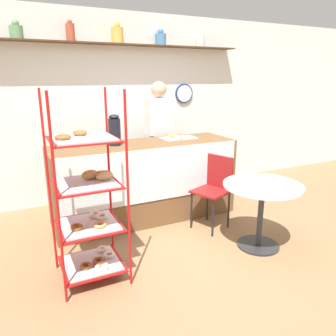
# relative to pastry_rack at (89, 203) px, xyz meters

# --- Properties ---
(ground_plane) EXTENTS (14.00, 14.00, 0.00)m
(ground_plane) POSITION_rel_pastry_rack_xyz_m (0.94, -0.04, -0.72)
(ground_plane) COLOR olive
(back_wall) EXTENTS (10.00, 0.30, 2.70)m
(back_wall) POSITION_rel_pastry_rack_xyz_m (0.94, 2.04, 0.65)
(back_wall) COLOR white
(back_wall) RESTS_ON ground_plane
(display_counter) EXTENTS (2.34, 0.71, 1.00)m
(display_counter) POSITION_rel_pastry_rack_xyz_m (0.94, 1.01, -0.22)
(display_counter) COLOR brown
(display_counter) RESTS_ON ground_plane
(pastry_rack) EXTENTS (0.59, 0.58, 1.71)m
(pastry_rack) POSITION_rel_pastry_rack_xyz_m (0.00, 0.00, 0.00)
(pastry_rack) COLOR #B71414
(pastry_rack) RESTS_ON ground_plane
(person_worker) EXTENTS (0.37, 0.23, 1.74)m
(person_worker) POSITION_rel_pastry_rack_xyz_m (1.41, 1.62, 0.25)
(person_worker) COLOR #282833
(person_worker) RESTS_ON ground_plane
(cafe_table) EXTENTS (0.83, 0.83, 0.72)m
(cafe_table) POSITION_rel_pastry_rack_xyz_m (1.76, -0.25, -0.18)
(cafe_table) COLOR #262628
(cafe_table) RESTS_ON ground_plane
(cafe_chair) EXTENTS (0.49, 0.49, 0.89)m
(cafe_chair) POSITION_rel_pastry_rack_xyz_m (1.61, 0.40, -0.18)
(cafe_chair) COLOR black
(cafe_chair) RESTS_ON ground_plane
(coffee_carafe) EXTENTS (0.15, 0.15, 0.37)m
(coffee_carafe) POSITION_rel_pastry_rack_xyz_m (0.57, 1.05, 0.46)
(coffee_carafe) COLOR black
(coffee_carafe) RESTS_ON display_counter
(donut_tray_counter) EXTENTS (0.46, 0.27, 0.05)m
(donut_tray_counter) POSITION_rel_pastry_rack_xyz_m (1.47, 1.12, 0.30)
(donut_tray_counter) COLOR silver
(donut_tray_counter) RESTS_ON display_counter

